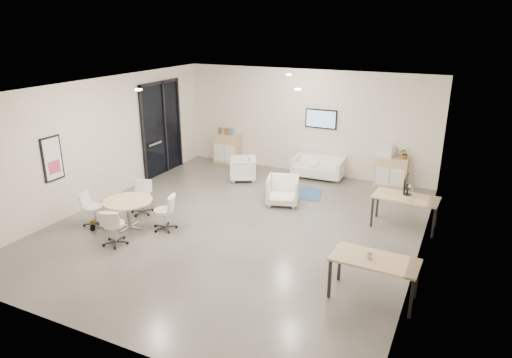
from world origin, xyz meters
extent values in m
cube|color=#4C4A45|center=(0.00, 0.00, -0.40)|extent=(8.00, 9.00, 0.80)
cube|color=white|center=(0.00, 0.00, 3.60)|extent=(8.00, 9.00, 0.80)
cube|color=silver|center=(0.00, 4.90, 1.60)|extent=(8.00, 0.80, 3.20)
cube|color=silver|center=(0.00, -4.90, 1.60)|extent=(8.00, 0.80, 3.20)
cube|color=silver|center=(-4.40, 0.00, 1.60)|extent=(0.80, 9.00, 3.20)
cube|color=silver|center=(4.40, 0.00, 1.60)|extent=(0.80, 9.00, 3.20)
cube|color=black|center=(-3.96, 2.50, 1.43)|extent=(0.02, 1.90, 2.85)
cube|color=black|center=(-3.94, 2.50, 2.81)|extent=(0.06, 1.90, 0.08)
cube|color=black|center=(-3.94, 1.59, 1.43)|extent=(0.06, 0.08, 2.85)
cube|color=black|center=(-3.94, 3.41, 1.43)|extent=(0.06, 0.08, 2.85)
cube|color=black|center=(-3.94, 2.65, 1.43)|extent=(0.06, 0.07, 2.85)
cube|color=#B2B2B7|center=(-3.90, 2.05, 1.05)|extent=(0.04, 0.60, 0.05)
cube|color=black|center=(-3.98, -1.60, 1.55)|extent=(0.04, 0.54, 1.04)
cube|color=white|center=(-3.95, -1.60, 1.55)|extent=(0.01, 0.46, 0.96)
cube|color=#D03D64|center=(-3.95, -1.60, 1.35)|extent=(0.01, 0.32, 0.30)
cube|color=black|center=(0.50, 4.46, 1.75)|extent=(0.98, 0.05, 0.58)
cube|color=#8ABFF0|center=(0.50, 4.44, 1.75)|extent=(0.90, 0.01, 0.50)
cylinder|color=#FFEAC6|center=(-1.80, -1.00, 3.18)|extent=(0.14, 0.14, 0.03)
cylinder|color=#FFEAC6|center=(1.20, 0.50, 3.18)|extent=(0.14, 0.14, 0.03)
cylinder|color=#FFEAC6|center=(0.00, 3.00, 3.18)|extent=(0.14, 0.14, 0.03)
cube|color=tan|center=(-2.64, 4.25, 0.49)|extent=(0.88, 0.44, 0.98)
cube|color=white|center=(-2.84, 4.02, 0.39)|extent=(0.37, 0.02, 0.59)
cube|color=white|center=(-2.44, 4.02, 0.39)|extent=(0.37, 0.02, 0.59)
cube|color=tan|center=(2.73, 4.26, 0.44)|extent=(0.88, 0.41, 0.88)
cube|color=white|center=(2.53, 4.05, 0.35)|extent=(0.37, 0.02, 0.53)
cube|color=white|center=(2.93, 4.05, 0.35)|extent=(0.37, 0.02, 0.53)
cube|color=red|center=(-2.91, 4.25, 1.09)|extent=(0.04, 0.14, 0.22)
cube|color=#337FCC|center=(-2.84, 4.25, 1.09)|extent=(0.04, 0.14, 0.22)
cube|color=gold|center=(-2.78, 4.25, 1.09)|extent=(0.04, 0.14, 0.22)
cube|color=#4CB24C|center=(-2.71, 4.25, 1.09)|extent=(0.04, 0.14, 0.22)
cube|color=#CC6619|center=(-2.65, 4.25, 1.09)|extent=(0.04, 0.14, 0.22)
cube|color=purple|center=(-2.58, 4.25, 1.09)|extent=(0.04, 0.14, 0.22)
cube|color=#E54C7F|center=(-2.52, 4.25, 1.09)|extent=(0.04, 0.14, 0.22)
cube|color=teal|center=(-2.45, 4.25, 1.09)|extent=(0.04, 0.14, 0.22)
cube|color=white|center=(2.51, 4.26, 1.02)|extent=(0.52, 0.46, 0.28)
cube|color=white|center=(2.51, 4.26, 1.19)|extent=(0.39, 0.34, 0.06)
cube|color=white|center=(0.59, 4.08, 0.24)|extent=(1.54, 0.81, 0.28)
cube|color=white|center=(0.59, 4.37, 0.52)|extent=(1.51, 0.23, 0.28)
cube|color=white|center=(-0.09, 4.08, 0.38)|extent=(0.16, 0.76, 0.57)
cube|color=white|center=(1.28, 4.08, 0.38)|extent=(0.16, 0.76, 0.57)
cube|color=navy|center=(0.39, 2.58, 0.01)|extent=(1.73, 1.34, 0.01)
imported|color=white|center=(-1.39, 2.93, 0.39)|extent=(0.97, 0.99, 0.78)
imported|color=white|center=(0.43, 1.67, 0.41)|extent=(0.98, 0.94, 0.82)
cube|color=tan|center=(3.50, 1.58, 0.73)|extent=(1.48, 0.81, 0.04)
cube|color=black|center=(2.83, 1.28, 0.36)|extent=(0.05, 0.05, 0.71)
cube|color=black|center=(4.17, 1.28, 0.36)|extent=(0.05, 0.05, 0.71)
cube|color=black|center=(2.83, 1.89, 0.36)|extent=(0.05, 0.05, 0.71)
cube|color=black|center=(4.17, 1.89, 0.36)|extent=(0.05, 0.05, 0.71)
cube|color=tan|center=(3.47, -1.63, 0.74)|extent=(1.47, 0.77, 0.04)
cube|color=black|center=(2.79, -1.94, 0.36)|extent=(0.05, 0.05, 0.72)
cube|color=black|center=(4.14, -1.94, 0.36)|extent=(0.05, 0.05, 0.72)
cube|color=black|center=(2.79, -1.32, 0.36)|extent=(0.05, 0.05, 0.72)
cube|color=black|center=(4.14, -1.32, 0.36)|extent=(0.05, 0.05, 0.72)
cylinder|color=black|center=(3.50, 1.73, 0.76)|extent=(0.20, 0.20, 0.02)
cube|color=black|center=(3.50, 1.73, 0.88)|extent=(0.04, 0.03, 0.24)
cube|color=black|center=(3.45, 1.73, 1.03)|extent=(0.03, 0.50, 0.32)
cylinder|color=tan|center=(-2.22, -1.20, 0.66)|extent=(1.11, 1.11, 0.04)
cylinder|color=#B2B2B7|center=(-2.22, -1.20, 0.32)|extent=(0.10, 0.10, 0.64)
cube|color=#B2B2B7|center=(-2.22, -1.20, 0.01)|extent=(0.65, 0.06, 0.03)
cube|color=#B2B2B7|center=(-2.22, -1.20, 0.01)|extent=(0.06, 0.65, 0.03)
imported|color=#3F7F3F|center=(3.06, 4.26, 1.00)|extent=(0.36, 0.38, 0.25)
imported|color=#3F7F3F|center=(-2.85, -1.71, 0.06)|extent=(0.20, 0.30, 0.12)
imported|color=white|center=(3.38, -1.65, 0.81)|extent=(0.12, 0.10, 0.11)
camera|label=1|loc=(4.60, -8.64, 4.55)|focal=32.00mm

